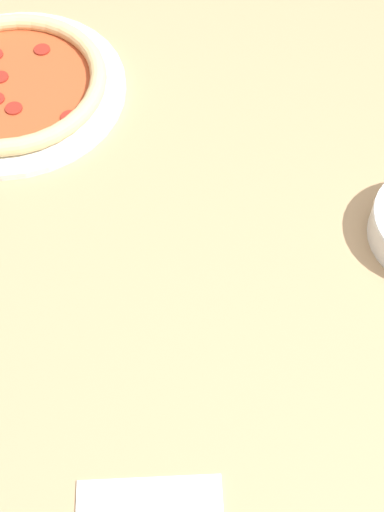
# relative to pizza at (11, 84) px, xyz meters

# --- Properties ---
(ground_plane) EXTENTS (8.00, 8.00, 0.00)m
(ground_plane) POSITION_rel_pizza_xyz_m (0.21, 0.27, -0.75)
(ground_plane) COLOR brown
(dining_table) EXTENTS (1.34, 1.00, 0.73)m
(dining_table) POSITION_rel_pizza_xyz_m (0.21, 0.27, -0.11)
(dining_table) COLOR tan
(dining_table) RESTS_ON ground_plane
(pizza) EXTENTS (0.36, 0.36, 0.04)m
(pizza) POSITION_rel_pizza_xyz_m (0.00, 0.00, 0.00)
(pizza) COLOR white
(pizza) RESTS_ON dining_table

